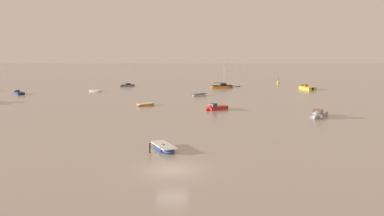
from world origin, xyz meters
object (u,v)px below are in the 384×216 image
Objects in this scene: rowboat_moored_2 at (236,86)px; motorboat_moored_1 at (18,93)px; sailboat_moored_0 at (222,87)px; motorboat_moored_5 at (318,116)px; rowboat_moored_1 at (164,148)px; rowboat_moored_4 at (146,105)px; channel_buoy at (278,82)px; sailboat_moored_1 at (127,86)px; motorboat_moored_6 at (214,108)px; rowboat_moored_0 at (199,95)px; mooring_post_left at (150,147)px; motorboat_moored_3 at (306,88)px; rowboat_moored_5 at (95,91)px.

rowboat_moored_2 is 60.22m from motorboat_moored_1.
sailboat_moored_0 is 52.49m from motorboat_moored_5.
rowboat_moored_1 is at bearing -114.48° from sailboat_moored_0.
channel_buoy is at bearing -165.82° from rowboat_moored_4.
sailboat_moored_1 is 1.22× the size of motorboat_moored_6.
motorboat_moored_1 is 39.46m from rowboat_moored_4.
rowboat_moored_0 is at bearing -119.47° from motorboat_moored_5.
motorboat_moored_5 is 67.44m from channel_buoy.
motorboat_moored_5 is at bearing -86.91° from sailboat_moored_1.
channel_buoy is (48.33, 8.28, 0.21)m from sailboat_moored_1.
motorboat_moored_1 is 3.71× the size of mooring_post_left.
sailboat_moored_0 is 6.34× the size of mooring_post_left.
motorboat_moored_6 is at bearing 46.64° from rowboat_moored_0.
motorboat_moored_3 reaches higher than motorboat_moored_6.
motorboat_moored_6 is (-29.61, -38.17, -0.03)m from motorboat_moored_3.
rowboat_moored_0 is 1.05× the size of rowboat_moored_5.
sailboat_moored_1 is at bearing 155.02° from sailboat_moored_0.
motorboat_moored_1 is 74.95m from motorboat_moored_3.
rowboat_moored_4 is 13.69m from motorboat_moored_6.
rowboat_moored_4 is (-41.78, -31.90, -0.14)m from motorboat_moored_3.
mooring_post_left is (2.92, -34.42, 0.39)m from rowboat_moored_4.
mooring_post_left is at bearing 34.84° from rowboat_moored_0.
rowboat_moored_5 is 59.59m from channel_buoy.
motorboat_moored_1 is (-36.79, 55.51, 0.02)m from rowboat_moored_1.
motorboat_moored_6 reaches higher than motorboat_moored_1.
rowboat_moored_4 is (32.55, -22.31, -0.06)m from motorboat_moored_1.
mooring_post_left is at bearing -110.14° from sailboat_moored_1.
channel_buoy reaches higher than rowboat_moored_2.
mooring_post_left is at bearing 139.18° from motorboat_moored_3.
motorboat_moored_6 is at bearing 151.12° from rowboat_moored_5.
mooring_post_left is (-8.20, -50.81, 0.36)m from rowboat_moored_0.
rowboat_moored_1 is 3.79× the size of mooring_post_left.
sailboat_moored_0 is 1.69× the size of motorboat_moored_6.
rowboat_moored_0 is 19.81m from rowboat_moored_4.
sailboat_moored_0 is at bearing -137.87° from motorboat_moored_5.
motorboat_moored_6 is 3.75× the size of mooring_post_left.
motorboat_moored_5 reaches higher than mooring_post_left.
mooring_post_left is (35.47, -56.73, 0.33)m from motorboat_moored_1.
motorboat_moored_3 is at bearing -153.39° from rowboat_moored_5.
channel_buoy reaches higher than mooring_post_left.
sailboat_moored_1 is at bearing -137.48° from rowboat_moored_2.
motorboat_moored_6 is at bearing 71.82° from mooring_post_left.
sailboat_moored_1 is at bearing -170.28° from channel_buoy.
rowboat_moored_0 is 1.84× the size of channel_buoy.
sailboat_moored_1 is (-32.87, 0.38, 0.12)m from rowboat_moored_2.
motorboat_moored_5 is 1.12× the size of motorboat_moored_6.
channel_buoy reaches higher than motorboat_moored_6.
rowboat_moored_5 is at bearing -115.58° from rowboat_moored_2.
motorboat_moored_3 is 19.74m from channel_buoy.
channel_buoy is (12.31, 66.31, 0.17)m from motorboat_moored_5.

